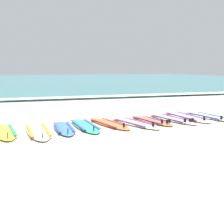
# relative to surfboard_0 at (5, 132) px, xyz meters

# --- Properties ---
(ground_plane) EXTENTS (80.00, 80.00, 0.00)m
(ground_plane) POSITION_rel_surfboard_0_xyz_m (2.94, -0.20, -0.04)
(ground_plane) COLOR #C1B599
(sea) EXTENTS (80.00, 60.00, 0.10)m
(sea) POSITION_rel_surfboard_0_xyz_m (2.94, 37.16, 0.01)
(sea) COLOR teal
(sea) RESTS_ON ground
(wave_foam_strip) EXTENTS (80.00, 1.06, 0.11)m
(wave_foam_strip) POSITION_rel_surfboard_0_xyz_m (2.94, 7.69, 0.02)
(wave_foam_strip) COLOR white
(wave_foam_strip) RESTS_ON ground
(surfboard_0) EXTENTS (0.78, 2.19, 0.18)m
(surfboard_0) POSITION_rel_surfboard_0_xyz_m (0.00, 0.00, 0.00)
(surfboard_0) COLOR yellow
(surfboard_0) RESTS_ON ground
(surfboard_1) EXTENTS (0.65, 2.28, 0.18)m
(surfboard_1) POSITION_rel_surfboard_0_xyz_m (0.82, -0.22, -0.00)
(surfboard_1) COLOR white
(surfboard_1) RESTS_ON ground
(surfboard_2) EXTENTS (0.56, 2.03, 0.18)m
(surfboard_2) POSITION_rel_surfboard_0_xyz_m (1.51, -0.03, 0.00)
(surfboard_2) COLOR #3875CC
(surfboard_2) RESTS_ON ground
(surfboard_3) EXTENTS (0.64, 2.25, 0.18)m
(surfboard_3) POSITION_rel_surfboard_0_xyz_m (2.13, 0.14, -0.00)
(surfboard_3) COLOR #2DB793
(surfboard_3) RESTS_ON ground
(surfboard_4) EXTENTS (0.97, 2.20, 0.18)m
(surfboard_4) POSITION_rel_surfboard_0_xyz_m (2.86, 0.23, 0.00)
(surfboard_4) COLOR orange
(surfboard_4) RESTS_ON ground
(surfboard_5) EXTENTS (1.06, 2.22, 0.18)m
(surfboard_5) POSITION_rel_surfboard_0_xyz_m (3.60, 0.06, -0.00)
(surfboard_5) COLOR silver
(surfboard_5) RESTS_ON ground
(surfboard_6) EXTENTS (0.86, 2.05, 0.18)m
(surfboard_6) POSITION_rel_surfboard_0_xyz_m (4.25, 0.28, 0.00)
(surfboard_6) COLOR orange
(surfboard_6) RESTS_ON ground
(surfboard_7) EXTENTS (0.92, 2.27, 0.18)m
(surfboard_7) POSITION_rel_surfboard_0_xyz_m (5.00, 0.35, 0.00)
(surfboard_7) COLOR silver
(surfboard_7) RESTS_ON ground
(surfboard_8) EXTENTS (0.73, 2.45, 0.18)m
(surfboard_8) POSITION_rel_surfboard_0_xyz_m (5.66, 0.56, -0.00)
(surfboard_8) COLOR white
(surfboard_8) RESTS_ON ground
(surfboard_9) EXTENTS (0.76, 2.22, 0.18)m
(surfboard_9) POSITION_rel_surfboard_0_xyz_m (6.40, 0.41, 0.00)
(surfboard_9) COLOR white
(surfboard_9) RESTS_ON ground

